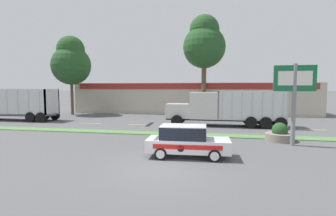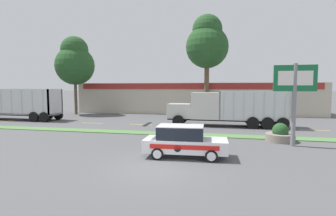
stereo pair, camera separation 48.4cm
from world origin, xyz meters
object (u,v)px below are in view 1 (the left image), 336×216
at_px(rally_car, 187,141).
at_px(store_sign_post, 294,88).
at_px(dump_truck_lead, 214,109).
at_px(stone_planter, 280,134).

height_order(rally_car, store_sign_post, store_sign_post).
relative_size(dump_truck_lead, rally_car, 2.49).
bearing_deg(dump_truck_lead, stone_planter, -54.54).
bearing_deg(dump_truck_lead, rally_car, -95.90).
relative_size(dump_truck_lead, store_sign_post, 2.14).
bearing_deg(stone_planter, rally_car, -137.10).
distance_m(store_sign_post, stone_planter, 3.59).
relative_size(dump_truck_lead, stone_planter, 5.73).
distance_m(rally_car, stone_planter, 8.13).
bearing_deg(dump_truck_lead, store_sign_post, -57.01).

